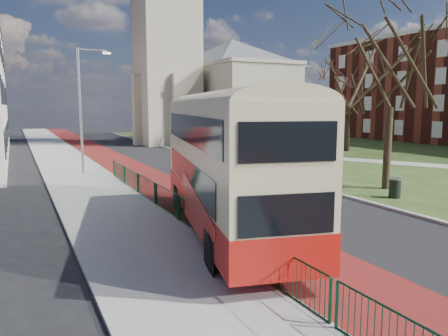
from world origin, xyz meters
TOP-DOWN VIEW (x-y plane):
  - ground at (0.00, 0.00)m, footprint 160.00×160.00m
  - road_carriageway at (1.50, 20.00)m, footprint 9.00×120.00m
  - bus_lane at (-1.20, 20.00)m, footprint 3.40×120.00m
  - pavement_west at (-5.00, 20.00)m, footprint 4.00×120.00m
  - kerb_west at (-3.00, 20.00)m, footprint 0.25×120.00m
  - kerb_east at (6.10, 22.00)m, footprint 0.25×80.00m
  - grass_green at (26.00, 22.00)m, footprint 40.00×80.00m
  - footpath at (20.00, 10.00)m, footprint 18.84×32.82m
  - pedestrian_railing at (-2.95, 4.00)m, footprint 0.07×24.00m
  - gothic_church at (12.56, 38.00)m, footprint 16.38×18.00m
  - streetlamp at (-4.35, 18.00)m, footprint 2.13×0.18m
  - bus at (-1.89, 1.90)m, footprint 5.06×11.72m
  - winter_tree_near at (9.51, 5.62)m, footprint 9.22×9.22m
  - winter_tree_far at (21.19, 22.02)m, footprint 6.39×6.39m
  - litter_bin at (8.06, 3.64)m, footprint 0.71×0.71m

SIDE VIEW (x-z plane):
  - ground at x=0.00m, z-range 0.00..0.00m
  - road_carriageway at x=1.50m, z-range 0.00..0.01m
  - bus_lane at x=-1.20m, z-range 0.00..0.01m
  - grass_green at x=26.00m, z-range 0.00..0.04m
  - footpath at x=20.00m, z-range 0.04..0.07m
  - pavement_west at x=-5.00m, z-range 0.00..0.12m
  - kerb_west at x=-3.00m, z-range 0.00..0.13m
  - kerb_east at x=6.10m, z-range 0.00..0.13m
  - litter_bin at x=8.06m, z-range 0.04..1.01m
  - pedestrian_railing at x=-2.95m, z-range -0.01..1.11m
  - bus at x=-1.89m, z-range 0.34..5.11m
  - streetlamp at x=-4.35m, z-range 0.59..8.59m
  - winter_tree_far at x=21.19m, z-range 1.85..11.24m
  - winter_tree_near at x=9.51m, z-range 2.20..13.40m
  - gothic_church at x=12.56m, z-range -6.87..33.13m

